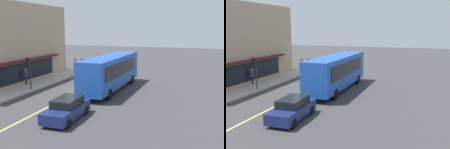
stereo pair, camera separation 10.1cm
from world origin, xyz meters
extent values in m
plane|color=#38383A|center=(0.00, 0.00, 0.00)|extent=(120.00, 120.00, 0.00)
cube|color=#B2ADA3|center=(0.00, 5.67, 0.07)|extent=(80.00, 2.82, 0.15)
cube|color=#D8D14C|center=(0.00, 0.00, 0.00)|extent=(36.00, 0.16, 0.01)
cube|color=#4C1919|center=(-0.30, 6.83, 2.80)|extent=(12.75, 0.70, 0.20)
cube|color=black|center=(-0.30, 7.05, 1.50)|extent=(10.93, 0.08, 2.00)
cube|color=#1E4CAD|center=(0.73, -2.83, 2.00)|extent=(11.05, 2.71, 3.00)
cube|color=black|center=(6.18, -2.94, 2.36)|extent=(0.16, 2.10, 1.80)
cube|color=black|center=(0.45, -1.55, 2.36)|extent=(8.80, 0.23, 1.32)
cube|color=black|center=(0.40, -4.09, 2.36)|extent=(8.80, 0.23, 1.32)
cube|color=#0CF259|center=(6.25, -2.94, 3.25)|extent=(0.12, 1.90, 0.36)
cube|color=#2D2D33|center=(6.28, -2.94, 0.75)|extent=(0.21, 2.40, 0.40)
cylinder|color=black|center=(4.27, -1.77, 0.50)|extent=(1.01, 0.32, 1.00)
cylinder|color=black|center=(4.23, -4.03, 0.50)|extent=(1.01, 0.32, 1.00)
cylinder|color=black|center=(-2.77, -1.63, 0.50)|extent=(1.01, 0.32, 1.00)
cylinder|color=black|center=(-2.81, -3.89, 0.50)|extent=(1.01, 0.32, 1.00)
cylinder|color=#2D2D33|center=(-2.42, 4.71, 1.75)|extent=(0.12, 0.12, 3.20)
cube|color=black|center=(-2.42, 4.91, 2.90)|extent=(0.30, 0.30, 0.90)
sphere|color=red|center=(-2.42, 5.08, 3.17)|extent=(0.18, 0.18, 0.18)
sphere|color=orange|center=(-2.42, 5.08, 2.90)|extent=(0.18, 0.18, 0.18)
sphere|color=green|center=(-2.42, 5.08, 2.63)|extent=(0.18, 0.18, 0.18)
cube|color=navy|center=(-8.43, -2.84, 0.60)|extent=(4.36, 1.95, 0.75)
cube|color=black|center=(-8.28, -2.83, 1.25)|extent=(2.46, 1.60, 0.55)
cylinder|color=black|center=(-9.82, -3.71, 0.32)|extent=(0.65, 0.24, 0.64)
cylinder|color=black|center=(-9.88, -2.07, 0.32)|extent=(0.65, 0.24, 0.64)
cylinder|color=black|center=(-6.98, -3.61, 0.32)|extent=(0.65, 0.24, 0.64)
cylinder|color=black|center=(-7.04, -1.97, 0.32)|extent=(0.65, 0.24, 0.64)
cylinder|color=black|center=(-0.67, 6.65, 0.57)|extent=(0.18, 0.18, 0.84)
cylinder|color=#33388C|center=(-0.67, 6.65, 1.32)|extent=(0.34, 0.34, 0.67)
sphere|color=tan|center=(-0.67, 6.65, 1.77)|extent=(0.23, 0.23, 0.23)
cylinder|color=black|center=(9.94, 5.13, 0.59)|extent=(0.18, 0.18, 0.87)
cylinder|color=#3F3F47|center=(9.94, 5.13, 1.37)|extent=(0.34, 0.34, 0.69)
sphere|color=tan|center=(9.94, 5.13, 1.83)|extent=(0.24, 0.24, 0.24)
cylinder|color=black|center=(10.10, 6.20, 0.58)|extent=(0.18, 0.18, 0.85)
cylinder|color=#B28C33|center=(10.10, 6.20, 1.34)|extent=(0.34, 0.34, 0.67)
sphere|color=tan|center=(10.10, 6.20, 1.79)|extent=(0.24, 0.24, 0.24)
camera|label=1|loc=(-23.24, -11.47, 6.32)|focal=40.61mm
camera|label=2|loc=(-23.20, -11.56, 6.32)|focal=40.61mm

